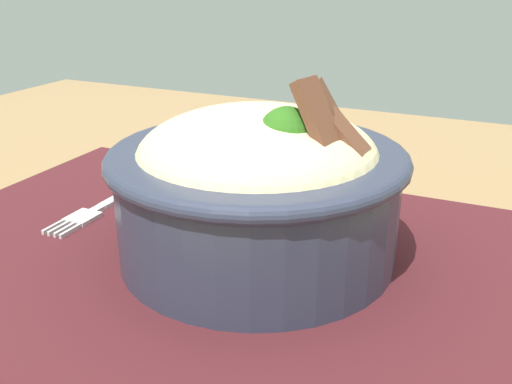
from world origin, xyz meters
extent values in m
cube|color=#99754C|center=(0.00, 0.00, 0.73)|extent=(1.12, 0.97, 0.03)
cylinder|color=olive|center=(0.50, -0.43, 0.36)|extent=(0.04, 0.04, 0.72)
cube|color=#47191E|center=(-0.02, 0.01, 0.75)|extent=(0.47, 0.36, 0.00)
cylinder|color=#2D3347|center=(-0.06, 0.00, 0.79)|extent=(0.20, 0.20, 0.08)
torus|color=#2D3347|center=(-0.06, 0.00, 0.82)|extent=(0.21, 0.21, 0.01)
ellipsoid|color=beige|center=(-0.06, 0.00, 0.82)|extent=(0.24, 0.24, 0.07)
sphere|color=#2D661A|center=(-0.09, 0.01, 0.85)|extent=(0.04, 0.04, 0.04)
sphere|color=#2D661A|center=(-0.08, 0.01, 0.84)|extent=(0.03, 0.03, 0.03)
cylinder|color=orange|center=(-0.08, 0.04, 0.84)|extent=(0.02, 0.03, 0.01)
cube|color=brown|center=(-0.11, 0.02, 0.86)|extent=(0.04, 0.03, 0.06)
cube|color=brown|center=(-0.12, 0.00, 0.86)|extent=(0.05, 0.02, 0.05)
cube|color=brown|center=(-0.11, -0.01, 0.85)|extent=(0.04, 0.03, 0.05)
cube|color=brown|center=(-0.11, -0.02, 0.85)|extent=(0.05, 0.03, 0.05)
cube|color=silver|center=(0.10, -0.05, 0.75)|extent=(0.01, 0.06, 0.00)
cube|color=silver|center=(0.10, -0.01, 0.75)|extent=(0.01, 0.01, 0.00)
cube|color=silver|center=(0.10, 0.01, 0.75)|extent=(0.02, 0.03, 0.00)
cube|color=silver|center=(0.11, 0.03, 0.75)|extent=(0.00, 0.02, 0.00)
cube|color=silver|center=(0.10, 0.03, 0.75)|extent=(0.00, 0.02, 0.00)
cube|color=silver|center=(0.09, 0.03, 0.75)|extent=(0.00, 0.02, 0.00)
cube|color=silver|center=(0.09, 0.03, 0.75)|extent=(0.00, 0.02, 0.00)
camera|label=1|loc=(-0.22, 0.35, 0.95)|focal=40.40mm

